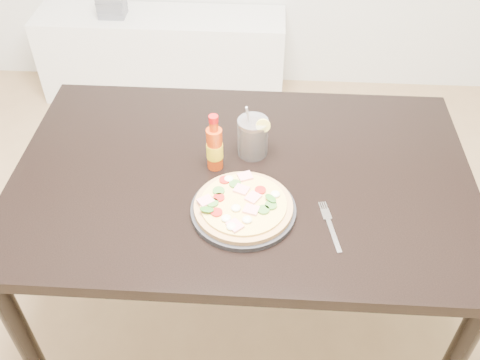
# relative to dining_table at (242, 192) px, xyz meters

# --- Properties ---
(dining_table) EXTENTS (1.40, 0.90, 0.75)m
(dining_table) POSITION_rel_dining_table_xyz_m (0.00, 0.00, 0.00)
(dining_table) COLOR black
(dining_table) RESTS_ON ground
(plate) EXTENTS (0.30, 0.30, 0.02)m
(plate) POSITION_rel_dining_table_xyz_m (0.01, -0.17, 0.09)
(plate) COLOR black
(plate) RESTS_ON dining_table
(pizza) EXTENTS (0.28, 0.28, 0.03)m
(pizza) POSITION_rel_dining_table_xyz_m (0.01, -0.17, 0.11)
(pizza) COLOR tan
(pizza) RESTS_ON plate
(hot_sauce_bottle) EXTENTS (0.06, 0.06, 0.19)m
(hot_sauce_bottle) POSITION_rel_dining_table_xyz_m (-0.08, 0.02, 0.16)
(hot_sauce_bottle) COLOR #C53A0B
(hot_sauce_bottle) RESTS_ON dining_table
(cola_cup) EXTENTS (0.10, 0.10, 0.19)m
(cola_cup) POSITION_rel_dining_table_xyz_m (0.03, 0.10, 0.14)
(cola_cup) COLOR black
(cola_cup) RESTS_ON dining_table
(fork) EXTENTS (0.05, 0.19, 0.00)m
(fork) POSITION_rel_dining_table_xyz_m (0.25, -0.20, 0.09)
(fork) COLOR silver
(fork) RESTS_ON dining_table
(media_console) EXTENTS (1.40, 0.34, 0.50)m
(media_console) POSITION_rel_dining_table_xyz_m (-0.55, 1.55, -0.42)
(media_console) COLOR white
(media_console) RESTS_ON ground
(cd_stack) EXTENTS (0.14, 0.12, 0.11)m
(cd_stack) POSITION_rel_dining_table_xyz_m (-0.80, 1.53, -0.11)
(cd_stack) COLOR slate
(cd_stack) RESTS_ON media_console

